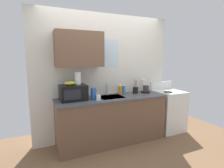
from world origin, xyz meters
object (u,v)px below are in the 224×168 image
banana_bunch (70,83)px  dish_soap_bottle_blue (124,89)px  microwave (73,93)px  utensil_crock (135,90)px  dish_soap_bottle_orange (120,89)px  paper_towel_roll (78,78)px  mug_white (98,98)px  stove_range (168,110)px  cereal_canister (94,94)px  coffee_maker (145,88)px

banana_bunch → dish_soap_bottle_blue: size_ratio=0.98×
microwave → dish_soap_bottle_blue: size_ratio=2.25×
banana_bunch → utensil_crock: banana_bunch is taller
dish_soap_bottle_orange → dish_soap_bottle_blue: dish_soap_bottle_orange is taller
paper_towel_roll → mug_white: paper_towel_roll is taller
stove_range → banana_bunch: (-2.18, 0.05, 0.75)m
cereal_canister → microwave: bearing=163.9°
microwave → paper_towel_roll: bearing=27.2°
stove_range → paper_towel_roll: paper_towel_roll is taller
banana_bunch → paper_towel_roll: (0.15, 0.05, 0.08)m
banana_bunch → utensil_crock: size_ratio=0.67×
microwave → mug_white: size_ratio=4.84×
stove_range → mug_white: 1.80m
paper_towel_roll → dish_soap_bottle_blue: 1.02m
dish_soap_bottle_blue → microwave: bearing=-172.6°
dish_soap_bottle_blue → cereal_canister: (-0.74, -0.24, 0.01)m
paper_towel_roll → dish_soap_bottle_orange: paper_towel_roll is taller
dish_soap_bottle_orange → dish_soap_bottle_blue: (0.08, -0.01, -0.00)m
cereal_canister → utensil_crock: (0.98, 0.17, -0.03)m
banana_bunch → coffee_maker: banana_bunch is taller
mug_white → cereal_canister: bearing=122.7°
utensil_crock → dish_soap_bottle_orange: bearing=167.0°
cereal_canister → utensil_crock: 0.99m
microwave → coffee_maker: coffee_maker is taller
cereal_canister → mug_white: bearing=-57.3°
cereal_canister → dish_soap_bottle_blue: bearing=17.9°
banana_bunch → mug_white: (0.45, -0.19, -0.26)m
coffee_maker → microwave: bearing=-177.8°
microwave → paper_towel_roll: size_ratio=2.09×
cereal_canister → utensil_crock: utensil_crock is taller
microwave → banana_bunch: size_ratio=2.30×
dish_soap_bottle_blue → coffee_maker: bearing=-9.6°
mug_white → coffee_maker: bearing=12.2°
stove_range → microwave: size_ratio=2.35×
banana_bunch → paper_towel_roll: 0.18m
banana_bunch → coffee_maker: size_ratio=0.71×
cereal_canister → stove_range: bearing=1.7°
stove_range → paper_towel_roll: (-2.03, 0.10, 0.82)m
microwave → banana_bunch: (-0.05, 0.00, 0.17)m
mug_white → paper_towel_roll: bearing=141.1°
paper_towel_roll → dish_soap_bottle_orange: bearing=6.0°
banana_bunch → paper_towel_roll: bearing=18.4°
stove_range → dish_soap_bottle_blue: dish_soap_bottle_blue is taller
stove_range → dish_soap_bottle_orange: bearing=170.4°
dish_soap_bottle_orange → utensil_crock: 0.33m
stove_range → coffee_maker: 0.80m
microwave → banana_bunch: banana_bunch is taller
microwave → dish_soap_bottle_orange: size_ratio=2.19×
paper_towel_roll → dish_soap_bottle_orange: 0.95m
dish_soap_bottle_blue → dish_soap_bottle_orange: bearing=176.1°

